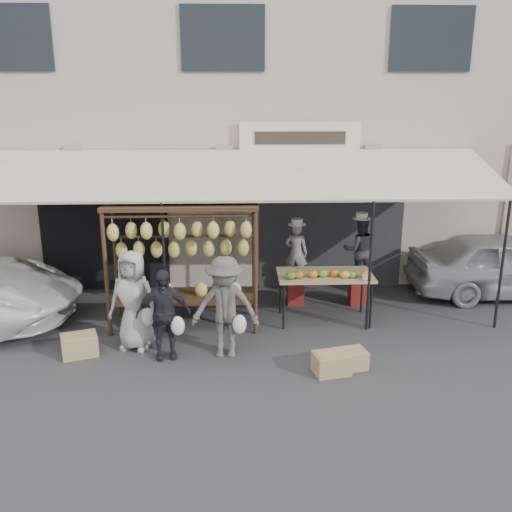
{
  "coord_description": "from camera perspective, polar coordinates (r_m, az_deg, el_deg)",
  "views": [
    {
      "loc": [
        0.22,
        -8.06,
        4.11
      ],
      "look_at": [
        0.56,
        1.4,
        1.3
      ],
      "focal_mm": 40.0,
      "sensor_mm": 36.0,
      "label": 1
    }
  ],
  "objects": [
    {
      "name": "crate_far",
      "position": [
        9.61,
        -17.23,
        -8.5
      ],
      "size": [
        0.66,
        0.58,
        0.33
      ],
      "primitive_type": "cube",
      "rotation": [
        0.0,
        0.0,
        0.34
      ],
      "color": "tan",
      "rests_on": "ground_plane"
    },
    {
      "name": "customer_mid",
      "position": [
        9.01,
        -9.25,
        -5.77
      ],
      "size": [
        0.9,
        0.5,
        1.45
      ],
      "primitive_type": "imported",
      "rotation": [
        0.0,
        0.0,
        0.18
      ],
      "color": "#25242B",
      "rests_on": "ground_plane"
    },
    {
      "name": "vendor_right",
      "position": [
        11.13,
        10.34,
        0.59
      ],
      "size": [
        0.65,
        0.51,
        1.31
      ],
      "primitive_type": "imported",
      "rotation": [
        0.0,
        0.0,
        3.12
      ],
      "color": "#2E2E31",
      "rests_on": "stool_right"
    },
    {
      "name": "crate_near_a",
      "position": [
        8.72,
        7.55,
        -10.59
      ],
      "size": [
        0.58,
        0.49,
        0.31
      ],
      "primitive_type": "cube",
      "rotation": [
        0.0,
        0.0,
        0.2
      ],
      "color": "tan",
      "rests_on": "ground_plane"
    },
    {
      "name": "crate_near_b",
      "position": [
        8.92,
        9.39,
        -10.13
      ],
      "size": [
        0.55,
        0.46,
        0.28
      ],
      "primitive_type": "cube",
      "rotation": [
        0.0,
        0.0,
        0.24
      ],
      "color": "tan",
      "rests_on": "ground_plane"
    },
    {
      "name": "awning",
      "position": [
        10.46,
        -3.21,
        8.05
      ],
      "size": [
        10.0,
        2.35,
        2.92
      ],
      "color": "silver",
      "rests_on": "ground_plane"
    },
    {
      "name": "shophouse",
      "position": [
        14.57,
        -3.0,
        14.69
      ],
      "size": [
        24.0,
        6.15,
        7.3
      ],
      "color": "#B1A594",
      "rests_on": "ground_plane"
    },
    {
      "name": "customer_left",
      "position": [
        9.39,
        -12.16,
        -4.35
      ],
      "size": [
        0.92,
        0.72,
        1.65
      ],
      "primitive_type": "imported",
      "rotation": [
        0.0,
        0.0,
        -0.27
      ],
      "color": "#9E9E9E",
      "rests_on": "ground_plane"
    },
    {
      "name": "sedan",
      "position": [
        12.63,
        23.68,
        -0.78
      ],
      "size": [
        3.85,
        1.55,
        1.31
      ],
      "primitive_type": "imported",
      "rotation": [
        0.0,
        0.0,
        1.57
      ],
      "color": "#9A9A9F",
      "rests_on": "ground_plane"
    },
    {
      "name": "stool_left",
      "position": [
        11.27,
        3.96,
        -3.68
      ],
      "size": [
        0.38,
        0.38,
        0.44
      ],
      "primitive_type": "cube",
      "rotation": [
        0.0,
        0.0,
        0.23
      ],
      "color": "maroon",
      "rests_on": "ground_plane"
    },
    {
      "name": "stool_right",
      "position": [
        11.4,
        10.11,
        -3.67
      ],
      "size": [
        0.33,
        0.33,
        0.45
      ],
      "primitive_type": "cube",
      "rotation": [
        0.0,
        0.0,
        -0.03
      ],
      "color": "maroon",
      "rests_on": "ground_plane"
    },
    {
      "name": "produce_table",
      "position": [
        10.24,
        6.98,
        -2.0
      ],
      "size": [
        1.7,
        0.9,
        1.04
      ],
      "color": "tan",
      "rests_on": "ground_plane"
    },
    {
      "name": "vendor_left",
      "position": [
        11.02,
        4.04,
        0.32
      ],
      "size": [
        0.49,
        0.38,
        1.19
      ],
      "primitive_type": "imported",
      "rotation": [
        0.0,
        0.0,
        2.91
      ],
      "color": "slate",
      "rests_on": "stool_left"
    },
    {
      "name": "customer_right",
      "position": [
        8.92,
        -3.09,
        -5.14
      ],
      "size": [
        1.11,
        0.7,
        1.64
      ],
      "primitive_type": "imported",
      "rotation": [
        0.0,
        0.0,
        -0.09
      ],
      "color": "#534F4D",
      "rests_on": "ground_plane"
    },
    {
      "name": "banana_rack",
      "position": [
        9.84,
        -7.41,
        1.44
      ],
      "size": [
        2.6,
        0.9,
        2.24
      ],
      "color": "black",
      "rests_on": "ground_plane"
    },
    {
      "name": "ground_plane",
      "position": [
        9.05,
        -3.26,
        -10.5
      ],
      "size": [
        90.0,
        90.0,
        0.0
      ],
      "primitive_type": "plane",
      "color": "#2D2D30"
    }
  ]
}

